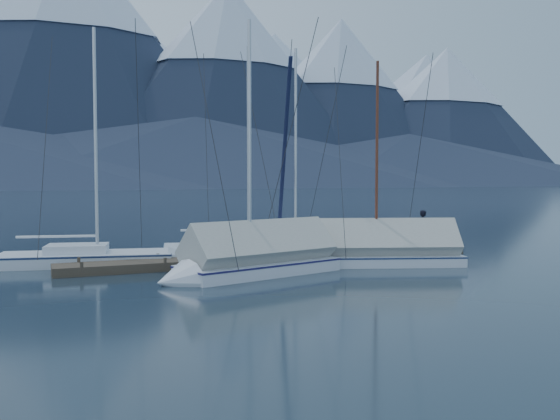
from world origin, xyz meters
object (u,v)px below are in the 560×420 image
Objects in this scene: sailboat_open_left at (112,260)px; sailboat_covered_far at (247,262)px; person at (423,228)px; sailboat_open_right at (305,247)px; sailboat_open_mid at (261,251)px; sailboat_covered_near at (372,254)px.

sailboat_open_left reaches higher than sailboat_covered_far.
sailboat_open_right is at bearing 69.64° from person.
sailboat_covered_far is at bearing -49.88° from sailboat_open_left.
sailboat_open_right is (2.50, 0.45, 0.00)m from sailboat_open_mid.
sailboat_open_left is 6.23× the size of person.
sailboat_covered_far is (-5.13, -5.95, 0.31)m from sailboat_open_right.
person is (4.32, 2.48, 0.73)m from sailboat_covered_near.
sailboat_covered_far is (4.13, -4.91, 0.31)m from sailboat_open_left.
person is at bearing 17.49° from sailboat_covered_far.
person is (7.37, -2.35, 1.00)m from sailboat_open_mid.
sailboat_covered_far is at bearing 116.99° from person.
sailboat_open_right is 7.86m from sailboat_covered_far.
person is at bearing -7.09° from sailboat_open_left.
person is (14.13, -1.76, 1.00)m from sailboat_open_left.
sailboat_open_right is at bearing 95.92° from sailboat_covered_near.
sailboat_open_mid reaches higher than sailboat_covered_near.
sailboat_covered_far is (-2.63, -5.50, 0.31)m from sailboat_open_mid.
sailboat_open_left is 9.32m from sailboat_open_right.
sailboat_open_mid is 0.98× the size of sailboat_open_right.
sailboat_open_mid is at bearing 122.24° from sailboat_covered_near.
sailboat_covered_far reaches higher than person.
sailboat_open_left is at bearing -174.98° from sailboat_open_mid.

